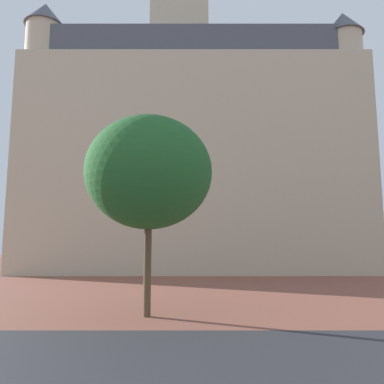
# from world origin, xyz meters

# --- Properties ---
(ground_plane) EXTENTS (120.00, 120.00, 0.00)m
(ground_plane) POSITION_xyz_m (0.00, 10.00, 0.00)
(ground_plane) COLOR brown
(street_asphalt_strip) EXTENTS (120.00, 7.07, 0.00)m
(street_asphalt_strip) POSITION_xyz_m (0.00, 7.46, 0.00)
(street_asphalt_strip) COLOR #2D2D33
(street_asphalt_strip) RESTS_ON ground_plane
(landmark_building) EXTENTS (27.73, 10.92, 33.96)m
(landmark_building) POSITION_xyz_m (-0.40, 32.55, 10.54)
(landmark_building) COLOR beige
(landmark_building) RESTS_ON ground_plane
(tree_curb_far) EXTENTS (4.31, 4.31, 6.70)m
(tree_curb_far) POSITION_xyz_m (-1.85, 12.90, 4.75)
(tree_curb_far) COLOR brown
(tree_curb_far) RESTS_ON ground_plane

